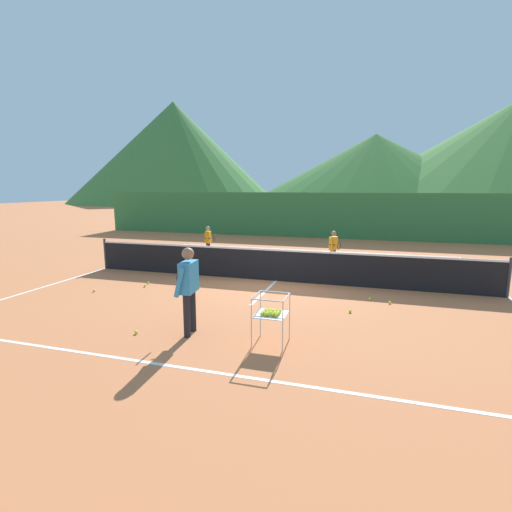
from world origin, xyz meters
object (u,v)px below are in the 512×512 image
Objects in this scene: student_1 at (334,246)px; tennis_ball_7 at (145,286)px; tennis_ball_2 at (350,311)px; tennis_ball_5 at (136,332)px; tennis_net at (276,265)px; tennis_ball_0 at (94,291)px; tennis_ball_3 at (390,303)px; student_0 at (208,239)px; ball_cart at (271,313)px; tennis_ball_6 at (370,299)px; instructor at (188,283)px; tennis_ball_1 at (148,283)px.

tennis_ball_7 is at bearing -138.25° from student_1.
tennis_ball_5 is (-3.87, -2.52, 0.00)m from tennis_ball_2.
tennis_net is 180.44× the size of tennis_ball_0.
tennis_ball_2 and tennis_ball_3 have the same top height.
tennis_ball_3 is 1.00× the size of tennis_ball_7.
student_1 is at bearing -3.70° from student_0.
student_0 is at bearing 147.27° from tennis_ball_3.
tennis_ball_0 is 1.33m from tennis_ball_7.
student_0 is at bearing 91.05° from tennis_ball_7.
ball_cart is (-0.39, -7.12, -0.20)m from student_1.
student_1 is 18.98× the size of tennis_ball_7.
tennis_ball_3 is at bearing 55.55° from ball_cart.
tennis_ball_6 is (2.73, -1.26, -0.47)m from tennis_net.
tennis_ball_6 is at bearing 70.16° from tennis_ball_2.
ball_cart is at bearing -93.14° from student_1.
instructor is 1.31× the size of student_1.
tennis_ball_5 is at bearing -107.54° from tennis_net.
student_1 reaches higher than tennis_ball_0.
ball_cart reaches higher than tennis_ball_7.
tennis_ball_7 is (0.08, -4.63, -0.74)m from student_0.
student_1 is 18.98× the size of tennis_ball_1.
instructor is 1.67m from ball_cart.
tennis_ball_5 is (-1.55, -4.92, -0.47)m from tennis_net.
tennis_ball_0 is at bearing -99.71° from student_0.
tennis_ball_5 is at bearing -38.61° from tennis_ball_0.
tennis_net is 2.92m from student_1.
student_0 is at bearing 103.94° from tennis_ball_5.
tennis_ball_1 is 1.00× the size of tennis_ball_6.
tennis_net is 13.65× the size of ball_cart.
instructor is 1.42m from tennis_ball_5.
tennis_ball_7 is at bearing -88.95° from student_0.
tennis_ball_2 is (1.27, 2.19, -0.54)m from ball_cart.
ball_cart is at bearing 7.14° from tennis_ball_5.
tennis_net is at bearing 27.71° from tennis_ball_7.
tennis_ball_1 is at bearing 119.34° from tennis_ball_5.
student_1 reaches higher than tennis_ball_5.
tennis_ball_3 is (6.68, -4.29, -0.74)m from student_0.
tennis_ball_0 is at bearing -171.19° from tennis_ball_3.
student_0 is at bearing 111.36° from instructor.
ball_cart is at bearing -124.45° from tennis_ball_3.
instructor is 4.79m from tennis_ball_6.
tennis_ball_5 is at bearing -76.06° from student_0.
student_0 reaches higher than tennis_ball_2.
tennis_ball_1 is 1.00× the size of tennis_ball_7.
tennis_ball_2 is (2.89, 2.19, -0.98)m from instructor.
tennis_ball_0 is 6.74m from tennis_ball_2.
tennis_ball_6 is at bearing 158.16° from tennis_ball_3.
tennis_net is at bearing 155.65° from tennis_ball_3.
instructor is at bearing 18.21° from tennis_ball_5.
instructor is at bearing -105.74° from student_1.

